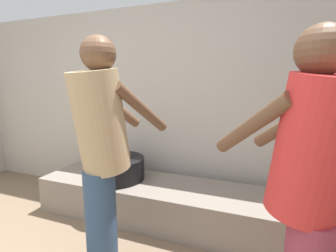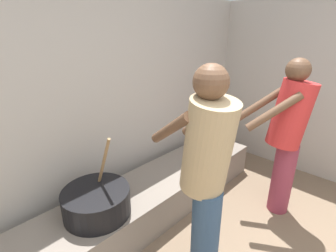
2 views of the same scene
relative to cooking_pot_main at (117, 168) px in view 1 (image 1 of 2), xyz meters
The scene contains 5 objects.
block_enclosure_rear 0.80m from the cooking_pot_main, 76.44° to the left, with size 5.15×0.20×2.10m, color #ADA8A0.
hearth_ledge 0.68m from the cooking_pot_main, ahead, with size 2.74×0.60×0.36m, color slate.
cooking_pot_main is the anchor object (origin of this frame).
cook_in_tan_shirt 0.96m from the cooking_pot_main, 63.26° to the right, with size 0.49×0.72×1.58m.
cook_in_red_shirt 1.79m from the cooking_pot_main, 30.00° to the right, with size 0.68×0.68×1.53m.
Camera 1 is at (1.16, -0.24, 1.31)m, focal length 26.04 mm.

